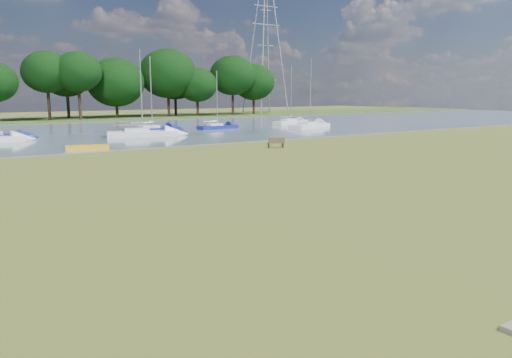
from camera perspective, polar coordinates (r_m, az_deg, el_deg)
ground at (r=21.24m, az=-0.88°, el=-2.79°), size 220.00×220.00×0.00m
river at (r=60.62m, az=-23.12°, el=4.71°), size 220.00×40.00×0.10m
far_bank at (r=90.21m, az=-26.79°, el=5.90°), size 220.00×20.00×0.40m
riverbank_bench at (r=42.10m, az=2.32°, el=4.15°), size 1.50×0.83×0.89m
kayak at (r=43.10m, az=-18.67°, el=3.47°), size 3.49×1.76×0.34m
pylon at (r=107.53m, az=1.11°, el=17.52°), size 6.93×4.86×29.95m
sailboat_0 at (r=63.65m, az=-4.49°, el=6.10°), size 5.48×2.06×7.22m
sailboat_1 at (r=73.10m, az=3.95°, el=6.64°), size 6.34×2.96×8.42m
sailboat_2 at (r=54.08m, az=-12.92°, el=5.31°), size 7.44×4.26×8.95m
sailboat_4 at (r=59.25m, az=-11.83°, el=5.72°), size 6.80×2.83×8.60m
sailboat_9 at (r=65.38m, az=6.13°, el=6.23°), size 7.45×4.20×8.91m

